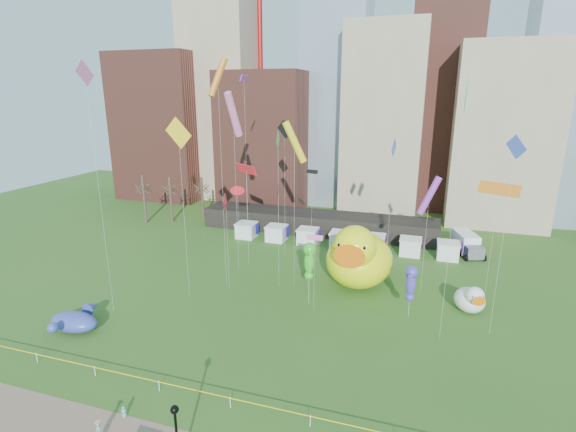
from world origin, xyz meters
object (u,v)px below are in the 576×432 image
(box_truck, at_px, (466,243))
(woman, at_px, (99,432))
(big_duck, at_px, (358,257))
(small_duck, at_px, (471,299))
(toddler, at_px, (124,412))
(lamppost, at_px, (176,431))
(whale_inflatable, at_px, (75,321))
(seahorse_green, at_px, (309,258))
(seahorse_purple, at_px, (411,281))

(box_truck, relative_size, woman, 4.86)
(big_duck, relative_size, small_duck, 2.37)
(big_duck, height_order, toddler, big_duck)
(small_duck, bearing_deg, lamppost, -141.66)
(box_truck, distance_m, woman, 51.53)
(whale_inflatable, distance_m, toddler, 14.74)
(lamppost, distance_m, toddler, 7.22)
(small_duck, xyz_separation_m, box_truck, (0.89, 18.61, -0.02))
(whale_inflatable, bearing_deg, seahorse_green, 29.37)
(small_duck, xyz_separation_m, lamppost, (-18.27, -26.67, 1.49))
(big_duck, bearing_deg, seahorse_purple, -38.53)
(small_duck, xyz_separation_m, seahorse_green, (-16.51, -3.36, 3.81))
(seahorse_green, relative_size, box_truck, 1.00)
(big_duck, relative_size, seahorse_purple, 1.93)
(small_duck, bearing_deg, seahorse_purple, -171.46)
(seahorse_green, height_order, woman, seahorse_green)
(lamppost, distance_m, box_truck, 49.19)
(box_truck, xyz_separation_m, woman, (-25.41, -44.82, -0.70))
(seahorse_green, height_order, box_truck, seahorse_green)
(toddler, bearing_deg, box_truck, 45.74)
(big_duck, xyz_separation_m, toddler, (-12.28, -26.40, -3.29))
(seahorse_purple, bearing_deg, box_truck, 76.36)
(small_duck, distance_m, whale_inflatable, 39.62)
(seahorse_purple, height_order, toddler, seahorse_purple)
(small_duck, height_order, seahorse_purple, seahorse_purple)
(box_truck, bearing_deg, lamppost, -130.80)
(small_duck, distance_m, box_truck, 18.63)
(whale_inflatable, xyz_separation_m, toddler, (12.06, -8.46, -0.54))
(toddler, bearing_deg, big_duck, 51.60)
(whale_inflatable, bearing_deg, toddler, -36.75)
(woman, height_order, toddler, woman)
(lamppost, bearing_deg, seahorse_purple, 62.74)
(lamppost, distance_m, woman, 6.65)
(box_truck, height_order, woman, box_truck)
(seahorse_green, bearing_deg, woman, -132.34)
(small_duck, relative_size, seahorse_purple, 0.81)
(lamppost, relative_size, box_truck, 0.69)
(seahorse_green, distance_m, seahorse_purple, 10.57)
(seahorse_green, height_order, lamppost, seahorse_green)
(big_duck, bearing_deg, woman, -110.20)
(seahorse_green, xyz_separation_m, box_truck, (17.39, 21.97, -3.83))
(big_duck, relative_size, toddler, 12.33)
(small_duck, distance_m, seahorse_green, 17.27)
(lamppost, bearing_deg, small_duck, 55.59)
(seahorse_purple, bearing_deg, woman, -124.26)
(seahorse_green, height_order, whale_inflatable, seahorse_green)
(small_duck, distance_m, woman, 35.90)
(box_truck, bearing_deg, woman, -137.41)
(big_duck, distance_m, small_duck, 12.62)
(box_truck, relative_size, toddler, 8.07)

